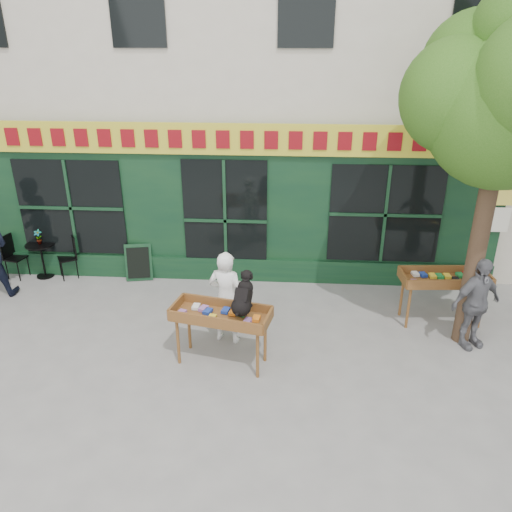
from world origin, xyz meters
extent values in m
plane|color=slate|center=(0.00, 0.00, 0.00)|extent=(80.00, 80.00, 0.00)
cube|color=beige|center=(0.00, 6.00, 5.00)|extent=(14.00, 7.00, 10.00)
cube|color=black|center=(0.00, 2.42, 1.60)|extent=(11.00, 0.16, 3.20)
cube|color=gold|center=(0.00, 2.30, 3.00)|extent=(11.00, 0.06, 0.60)
cube|color=maroon|center=(0.00, 2.26, 3.00)|extent=(9.60, 0.03, 0.34)
cube|color=black|center=(0.00, 2.32, 0.25)|extent=(11.00, 0.10, 0.50)
cube|color=black|center=(0.00, 2.32, 1.35)|extent=(1.70, 0.05, 2.50)
cube|color=black|center=(-3.20, 2.32, 1.55)|extent=(2.20, 0.05, 2.00)
cube|color=black|center=(3.20, 2.32, 1.55)|extent=(2.20, 0.05, 2.00)
cube|color=silver|center=(5.40, 2.30, 1.50)|extent=(0.42, 0.02, 0.50)
cube|color=#E5D14C|center=(5.40, 2.30, 2.05)|extent=(0.42, 0.02, 0.50)
cube|color=silver|center=(5.40, 2.30, 2.60)|extent=(0.42, 0.02, 0.50)
cylinder|color=#382619|center=(4.30, 0.30, 1.80)|extent=(0.28, 0.28, 3.60)
sphere|color=#275413|center=(4.30, 0.30, 3.80)|extent=(2.20, 2.20, 2.20)
sphere|color=#275413|center=(3.70, 0.50, 4.00)|extent=(1.70, 1.70, 1.70)
sphere|color=#275413|center=(4.00, 0.90, 4.40)|extent=(1.60, 1.60, 1.60)
cylinder|color=brown|center=(-0.39, -0.71, 0.40)|extent=(0.05, 0.05, 0.80)
cylinder|color=brown|center=(0.88, -0.98, 0.40)|extent=(0.05, 0.05, 0.80)
cylinder|color=brown|center=(-0.30, -0.28, 0.40)|extent=(0.05, 0.05, 0.80)
cylinder|color=brown|center=(0.97, -0.55, 0.40)|extent=(0.05, 0.05, 0.80)
cube|color=brown|center=(0.29, -0.63, 0.82)|extent=(1.59, 0.88, 0.05)
cube|color=brown|center=(0.23, -0.91, 0.90)|extent=(1.47, 0.36, 0.18)
cube|color=brown|center=(0.35, -0.34, 0.90)|extent=(1.47, 0.36, 0.18)
cube|color=brown|center=(0.29, -0.63, 0.88)|extent=(1.36, 0.67, 0.06)
imported|color=white|center=(0.29, 0.02, 0.82)|extent=(0.67, 0.51, 1.64)
cylinder|color=brown|center=(3.44, 0.62, 0.40)|extent=(0.05, 0.05, 0.80)
cylinder|color=brown|center=(4.74, 0.71, 0.40)|extent=(0.05, 0.05, 0.80)
cylinder|color=brown|center=(3.41, 1.06, 0.40)|extent=(0.05, 0.05, 0.80)
cylinder|color=brown|center=(4.71, 1.15, 0.40)|extent=(0.05, 0.05, 0.80)
cube|color=brown|center=(4.08, 0.88, 0.82)|extent=(1.54, 0.69, 0.05)
cube|color=brown|center=(4.10, 0.60, 0.90)|extent=(1.50, 0.15, 0.18)
cube|color=brown|center=(4.06, 1.17, 0.90)|extent=(1.50, 0.15, 0.18)
cube|color=brown|center=(4.08, 0.88, 0.88)|extent=(1.33, 0.49, 0.06)
imported|color=slate|center=(4.38, 0.13, 0.80)|extent=(1.01, 0.74, 1.60)
cylinder|color=black|center=(-3.96, 2.20, 0.02)|extent=(0.36, 0.36, 0.03)
cylinder|color=black|center=(-3.96, 2.20, 0.38)|extent=(0.04, 0.04, 0.72)
cylinder|color=black|center=(-3.96, 2.20, 0.75)|extent=(0.60, 0.60, 0.03)
cube|color=black|center=(-4.51, 2.13, 0.45)|extent=(0.43, 0.43, 0.03)
cube|color=black|center=(-4.68, 2.17, 0.70)|extent=(0.11, 0.36, 0.50)
cylinder|color=black|center=(-4.40, 1.95, 0.22)|extent=(0.02, 0.02, 0.44)
cylinder|color=black|center=(-4.33, 2.24, 0.22)|extent=(0.02, 0.02, 0.44)
cylinder|color=black|center=(-4.69, 2.02, 0.22)|extent=(0.02, 0.02, 0.44)
cylinder|color=black|center=(-4.62, 2.31, 0.22)|extent=(0.02, 0.02, 0.44)
cube|color=black|center=(-3.41, 2.20, 0.45)|extent=(0.50, 0.50, 0.03)
cube|color=black|center=(-3.27, 2.29, 0.70)|extent=(0.21, 0.32, 0.50)
cylinder|color=black|center=(-3.62, 2.25, 0.22)|extent=(0.02, 0.02, 0.44)
cylinder|color=black|center=(-3.46, 1.99, 0.22)|extent=(0.02, 0.02, 0.44)
cylinder|color=black|center=(-3.36, 2.41, 0.22)|extent=(0.02, 0.02, 0.44)
cylinder|color=black|center=(-3.21, 2.15, 0.22)|extent=(0.02, 0.02, 0.44)
imported|color=gray|center=(-3.96, 2.20, 0.93)|extent=(0.17, 0.12, 0.32)
cube|color=black|center=(-1.86, 2.20, 0.40)|extent=(0.59, 0.29, 0.79)
cube|color=black|center=(-1.86, 2.18, 0.40)|extent=(0.48, 0.25, 0.65)
camera|label=1|loc=(1.28, -7.22, 4.80)|focal=35.00mm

